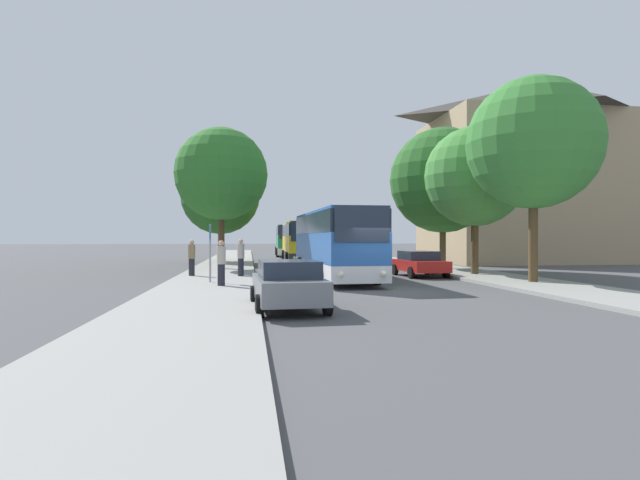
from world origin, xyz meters
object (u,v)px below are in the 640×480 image
Objects in this scene: bus_rear at (288,240)px; parked_car_right_far at (354,253)px; bus_stop_sign at (210,246)px; tree_right_mid at (533,143)px; parked_car_left_curb at (288,284)px; tree_right_far at (443,180)px; pedestrian_waiting_far at (192,257)px; bus_middle at (300,242)px; tree_right_near at (475,177)px; parked_car_right_near at (419,263)px; pedestrian_walking_back at (221,263)px; pedestrian_waiting_near at (241,257)px; tree_left_far at (220,195)px; tree_left_near at (221,174)px; bus_front at (334,243)px.

bus_rear is 15.46m from parked_car_right_far.
bus_stop_sign is 0.28× the size of tree_right_mid.
tree_right_mid reaches higher than parked_car_left_curb.
pedestrian_waiting_far is at bearing -164.05° from tree_right_far.
bus_middle is 1.48× the size of tree_right_near.
tree_right_mid is at bearing -66.45° from bus_middle.
parked_car_right_near is 8.47m from tree_right_mid.
bus_rear is 6.33× the size of pedestrian_walking_back.
pedestrian_waiting_near is at bearing -96.81° from bus_rear.
parked_car_right_far is at bearing 132.03° from pedestrian_waiting_near.
tree_right_far reaches higher than bus_stop_sign.
parked_car_left_curb is 2.16× the size of pedestrian_waiting_far.
tree_left_far is (-6.80, -14.70, 3.82)m from bus_rear.
tree_right_mid is at bearing 96.02° from parked_car_right_far.
bus_stop_sign is 15.06m from tree_right_mid.
tree_left_near is (-0.05, 9.85, 4.41)m from bus_stop_sign.
pedestrian_walking_back is at bearing -144.19° from bus_front.
parked_car_right_near is 11.58m from pedestrian_walking_back.
parked_car_right_far reaches higher than parked_car_right_near.
tree_left_far reaches higher than tree_right_near.
pedestrian_walking_back is at bearing -96.70° from bus_rear.
bus_stop_sign reaches higher than pedestrian_waiting_near.
tree_left_near is 1.02× the size of tree_left_far.
bus_stop_sign is (-5.93, -18.71, -0.04)m from bus_middle.
tree_right_far reaches higher than bus_front.
pedestrian_walking_back is 0.23× the size of tree_right_near.
bus_front reaches higher than parked_car_left_curb.
tree_right_far is (14.74, -11.53, 0.14)m from tree_left_far.
tree_right_mid reaches higher than pedestrian_waiting_near.
parked_car_right_near is at bearing 87.25° from parked_car_right_far.
bus_rear is 1.47× the size of tree_right_near.
tree_left_far reaches higher than bus_middle.
tree_left_near is 15.43m from tree_right_near.
bus_stop_sign is 16.83m from tree_right_far.
parked_car_right_far is at bearing -70.68° from bus_rear.
tree_right_far is (11.25, 16.26, 5.04)m from parked_car_left_curb.
parked_car_right_near is (4.72, -30.90, -1.11)m from bus_rear.
bus_middle is 4.63× the size of bus_stop_sign.
parked_car_right_near is at bearing 177.55° from pedestrian_walking_back.
tree_right_mid is (0.43, -4.90, 0.89)m from tree_right_near.
bus_rear reaches higher than bus_middle.
pedestrian_waiting_far is 0.21× the size of tree_left_near.
parked_car_left_curb is 12.57m from pedestrian_waiting_far.
tree_right_far reaches higher than parked_car_right_far.
bus_stop_sign is 3.62m from pedestrian_waiting_near.
parked_car_right_far is (7.90, 27.77, -0.00)m from parked_car_left_curb.
tree_left_far is 0.97× the size of tree_right_far.
pedestrian_waiting_near is at bearing -78.49° from tree_left_near.
parked_car_right_near is 12.10m from pedestrian_waiting_far.
bus_rear is at bearing 65.16° from tree_left_far.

